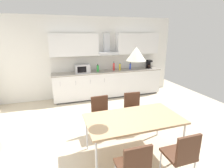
{
  "coord_description": "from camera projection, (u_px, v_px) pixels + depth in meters",
  "views": [
    {
      "loc": [
        -0.94,
        -3.26,
        2.18
      ],
      "look_at": [
        0.34,
        0.6,
        1.0
      ],
      "focal_mm": 28.0,
      "sensor_mm": 36.0,
      "label": 1
    }
  ],
  "objects": [
    {
      "name": "microwave",
      "position": [
        82.0,
        69.0,
        5.76
      ],
      "size": [
        0.48,
        0.35,
        0.28
      ],
      "color": "#ADADB2",
      "rests_on": "kitchen_counter"
    },
    {
      "name": "bottle_blue",
      "position": [
        130.0,
        66.0,
        6.35
      ],
      "size": [
        0.06,
        0.06,
        0.25
      ],
      "color": "blue",
      "rests_on": "kitchen_counter"
    },
    {
      "name": "ground_plane",
      "position": [
        106.0,
        136.0,
        3.87
      ],
      "size": [
        8.31,
        8.19,
        0.02
      ],
      "primitive_type": "cube",
      "color": "beige"
    },
    {
      "name": "bottle_red",
      "position": [
        114.0,
        67.0,
        6.15
      ],
      "size": [
        0.07,
        0.07,
        0.3
      ],
      "color": "red",
      "rests_on": "kitchen_counter"
    },
    {
      "name": "wall_back",
      "position": [
        83.0,
        58.0,
        6.02
      ],
      "size": [
        6.64,
        0.1,
        2.73
      ],
      "primitive_type": "cube",
      "color": "silver",
      "rests_on": "ground_plane"
    },
    {
      "name": "bottle_yellow",
      "position": [
        120.0,
        67.0,
        6.2
      ],
      "size": [
        0.07,
        0.07,
        0.26
      ],
      "color": "yellow",
      "rests_on": "kitchen_counter"
    },
    {
      "name": "kitchen_counter",
      "position": [
        109.0,
        84.0,
        6.2
      ],
      "size": [
        3.81,
        0.63,
        0.93
      ],
      "color": "#333333",
      "rests_on": "ground_plane"
    },
    {
      "name": "upper_wall_cabinets",
      "position": [
        107.0,
        44.0,
        5.94
      ],
      "size": [
        3.79,
        0.4,
        0.72
      ],
      "color": "silver"
    },
    {
      "name": "pendant_lamp",
      "position": [
        136.0,
        54.0,
        2.78
      ],
      "size": [
        0.32,
        0.32,
        0.22
      ],
      "primitive_type": "cone",
      "color": "silver"
    },
    {
      "name": "chair_near_left",
      "position": [
        134.0,
        165.0,
        2.27
      ],
      "size": [
        0.41,
        0.41,
        0.87
      ],
      "color": "#4C2D1E",
      "rests_on": "ground_plane"
    },
    {
      "name": "backsplash_tile",
      "position": [
        106.0,
        63.0,
        6.26
      ],
      "size": [
        3.79,
        0.02,
        0.49
      ],
      "primitive_type": "cube",
      "color": "silver",
      "rests_on": "kitchen_counter"
    },
    {
      "name": "dining_table",
      "position": [
        134.0,
        120.0,
        3.11
      ],
      "size": [
        1.69,
        0.92,
        0.74
      ],
      "color": "tan",
      "rests_on": "ground_plane"
    },
    {
      "name": "bottle_green",
      "position": [
        98.0,
        68.0,
        5.93
      ],
      "size": [
        0.08,
        0.08,
        0.26
      ],
      "color": "green",
      "rests_on": "kitchen_counter"
    },
    {
      "name": "chair_far_right",
      "position": [
        133.0,
        108.0,
        4.04
      ],
      "size": [
        0.43,
        0.43,
        0.87
      ],
      "color": "#4C2D1E",
      "rests_on": "ground_plane"
    },
    {
      "name": "coffee_maker",
      "position": [
        149.0,
        64.0,
        6.53
      ],
      "size": [
        0.18,
        0.19,
        0.3
      ],
      "color": "black",
      "rests_on": "kitchen_counter"
    },
    {
      "name": "chair_near_right",
      "position": [
        182.0,
        153.0,
        2.5
      ],
      "size": [
        0.4,
        0.4,
        0.87
      ],
      "color": "#4C2D1E",
      "rests_on": "ground_plane"
    },
    {
      "name": "chair_far_left",
      "position": [
        101.0,
        112.0,
        3.8
      ],
      "size": [
        0.42,
        0.42,
        0.87
      ],
      "color": "#4C2D1E",
      "rests_on": "ground_plane"
    }
  ]
}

